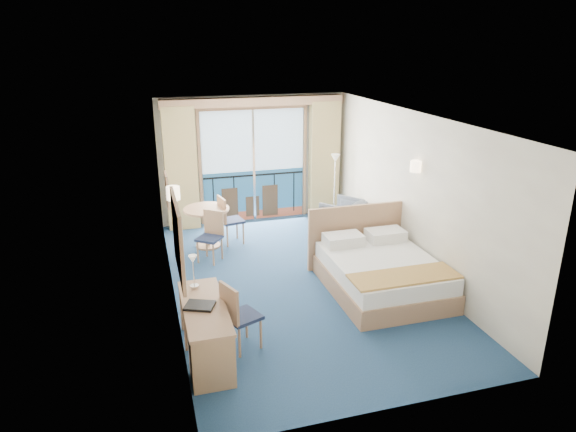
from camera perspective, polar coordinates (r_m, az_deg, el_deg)
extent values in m
plane|color=navy|center=(8.58, 1.07, -7.19)|extent=(6.50, 6.50, 0.00)
cube|color=beige|center=(11.12, -3.88, 6.35)|extent=(4.00, 0.02, 2.70)
cube|color=beige|center=(5.28, 11.81, -9.00)|extent=(4.00, 0.02, 2.70)
cube|color=beige|center=(7.74, -13.22, 0.13)|extent=(0.02, 6.50, 2.70)
cube|color=beige|center=(8.85, 13.67, 2.49)|extent=(0.02, 6.50, 2.70)
cube|color=white|center=(7.76, 1.20, 11.03)|extent=(4.00, 6.50, 0.02)
cube|color=navy|center=(11.28, -3.75, 2.39)|extent=(2.20, 0.02, 1.08)
cube|color=#BCDCF7|center=(11.00, -3.89, 8.39)|extent=(2.20, 0.02, 1.32)
cube|color=brown|center=(11.42, -3.70, 0.18)|extent=(2.20, 0.02, 0.20)
cube|color=black|center=(11.16, -3.79, 4.55)|extent=(2.20, 0.02, 0.04)
cube|color=#A87D5B|center=(10.88, -3.96, 12.00)|extent=(2.36, 0.03, 0.12)
cube|color=#A87D5B|center=(10.93, -9.73, 5.08)|extent=(0.06, 0.03, 2.40)
cube|color=#A87D5B|center=(11.40, 1.87, 5.93)|extent=(0.06, 0.03, 2.40)
cube|color=silver|center=(11.10, -3.81, 5.54)|extent=(0.05, 0.02, 2.40)
cube|color=#3C2A1B|center=(11.39, -2.00, 1.75)|extent=(0.35, 0.02, 0.70)
cube|color=#3C2A1B|center=(11.22, -6.46, 1.36)|extent=(0.35, 0.02, 0.70)
cube|color=#3C2A1B|center=(11.34, -3.96, 1.10)|extent=(0.30, 0.02, 0.45)
cube|color=black|center=(11.13, -8.27, 1.94)|extent=(0.02, 0.01, 0.90)
cube|color=black|center=(11.20, -5.99, 2.14)|extent=(0.03, 0.01, 0.90)
cube|color=black|center=(11.28, -3.74, 2.33)|extent=(0.03, 0.01, 0.90)
cube|color=black|center=(11.38, -1.53, 2.52)|extent=(0.03, 0.01, 0.90)
cube|color=black|center=(11.50, 0.64, 2.70)|extent=(0.02, 0.01, 0.90)
cube|color=tan|center=(10.74, -11.79, 5.11)|extent=(0.65, 0.22, 2.55)
cube|color=tan|center=(11.38, 4.02, 6.26)|extent=(0.65, 0.22, 2.55)
cube|color=#A87D5B|center=(10.76, -3.84, 12.57)|extent=(3.80, 0.25, 0.18)
cube|color=#A87D5B|center=(6.27, -12.17, -2.41)|extent=(0.04, 1.25, 0.95)
cube|color=silver|center=(6.27, -11.96, -2.39)|extent=(0.01, 1.12, 0.82)
cube|color=#A87D5B|center=(8.10, -13.31, 2.82)|extent=(0.03, 0.42, 0.52)
cube|color=slate|center=(8.10, -13.17, 2.83)|extent=(0.01, 0.34, 0.44)
cylinder|color=beige|center=(7.02, -12.65, 2.50)|extent=(0.18, 0.18, 0.18)
cylinder|color=beige|center=(8.57, 14.01, 5.38)|extent=(0.18, 0.18, 0.18)
cube|color=#A87D5B|center=(8.30, 10.42, -7.31)|extent=(1.62, 2.02, 0.30)
cube|color=white|center=(8.18, 10.54, -5.57)|extent=(1.56, 1.96, 0.25)
cube|color=tan|center=(7.60, 12.80, -6.55)|extent=(1.60, 0.56, 0.03)
cube|color=white|center=(8.55, 6.17, -2.64)|extent=(0.63, 0.40, 0.18)
cube|color=white|center=(8.86, 10.78, -2.09)|extent=(0.63, 0.40, 0.18)
cube|color=#A87D5B|center=(9.01, 7.62, -2.16)|extent=(1.77, 0.06, 1.11)
cube|color=tan|center=(9.55, 10.19, -2.75)|extent=(0.45, 0.42, 0.58)
cube|color=white|center=(9.44, 10.63, -0.92)|extent=(0.20, 0.18, 0.08)
imported|color=#444A53|center=(10.53, 6.23, -0.10)|extent=(1.08, 1.08, 0.71)
cylinder|color=silver|center=(11.38, 5.08, -0.40)|extent=(0.21, 0.21, 0.03)
cylinder|color=silver|center=(11.17, 5.18, 2.92)|extent=(0.02, 0.02, 1.40)
cone|color=beige|center=(10.99, 5.29, 6.43)|extent=(0.19, 0.19, 0.17)
cube|color=#A87D5B|center=(6.46, -9.29, -9.96)|extent=(0.52, 1.51, 0.04)
cube|color=tan|center=(6.21, -8.47, -15.09)|extent=(0.49, 0.45, 0.67)
cylinder|color=#A87D5B|center=(6.79, -11.32, -12.03)|extent=(0.05, 0.05, 0.67)
cylinder|color=#A87D5B|center=(6.83, -7.37, -11.60)|extent=(0.05, 0.05, 0.67)
cylinder|color=#A87D5B|center=(7.24, -11.71, -9.95)|extent=(0.05, 0.05, 0.67)
cylinder|color=#A87D5B|center=(7.27, -8.04, -9.56)|extent=(0.05, 0.05, 0.67)
cube|color=#1D2744|center=(6.69, -5.06, -11.05)|extent=(0.53, 0.53, 0.05)
cube|color=#A87D5B|center=(6.48, -6.56, -9.65)|extent=(0.19, 0.39, 0.48)
cylinder|color=#A87D5B|center=(6.77, -3.04, -12.91)|extent=(0.03, 0.03, 0.43)
cylinder|color=#A87D5B|center=(7.00, -4.63, -11.77)|extent=(0.03, 0.03, 0.43)
cylinder|color=#A87D5B|center=(6.62, -5.41, -13.81)|extent=(0.03, 0.03, 0.43)
cylinder|color=#A87D5B|center=(6.85, -6.94, -12.60)|extent=(0.03, 0.03, 0.43)
cube|color=black|center=(6.43, -9.78, -9.78)|extent=(0.42, 0.37, 0.03)
cylinder|color=silver|center=(6.89, -10.35, -7.64)|extent=(0.12, 0.12, 0.02)
cylinder|color=silver|center=(6.81, -10.44, -6.23)|extent=(0.02, 0.02, 0.39)
cone|color=beige|center=(6.73, -10.54, -4.72)|extent=(0.11, 0.11, 0.10)
cylinder|color=#A87D5B|center=(9.80, -9.07, 0.75)|extent=(0.86, 0.86, 0.04)
cylinder|color=#A87D5B|center=(9.92, -8.96, -1.31)|extent=(0.09, 0.09, 0.75)
cylinder|color=#A87D5B|center=(10.05, -8.85, -3.24)|extent=(0.47, 0.47, 0.03)
cube|color=#1D2744|center=(10.00, -6.26, -0.52)|extent=(0.48, 0.48, 0.05)
cube|color=#A87D5B|center=(9.86, -7.37, 0.70)|extent=(0.12, 0.41, 0.49)
cylinder|color=#A87D5B|center=(10.00, -4.98, -1.95)|extent=(0.04, 0.04, 0.44)
cylinder|color=#A87D5B|center=(10.29, -5.69, -1.35)|extent=(0.04, 0.04, 0.44)
cylinder|color=#A87D5B|center=(9.89, -6.75, -2.26)|extent=(0.04, 0.04, 0.44)
cylinder|color=#A87D5B|center=(10.18, -7.42, -1.65)|extent=(0.04, 0.04, 0.44)
cube|color=#1D2744|center=(9.24, -8.74, -2.48)|extent=(0.55, 0.55, 0.05)
cube|color=#A87D5B|center=(9.31, -8.25, -0.71)|extent=(0.33, 0.27, 0.46)
cylinder|color=#A87D5B|center=(9.28, -9.99, -3.98)|extent=(0.03, 0.03, 0.42)
cylinder|color=#A87D5B|center=(9.13, -8.29, -4.28)|extent=(0.03, 0.03, 0.42)
cylinder|color=#A87D5B|center=(9.52, -9.03, -3.29)|extent=(0.03, 0.03, 0.42)
cylinder|color=#A87D5B|center=(9.38, -7.36, -3.57)|extent=(0.03, 0.03, 0.42)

